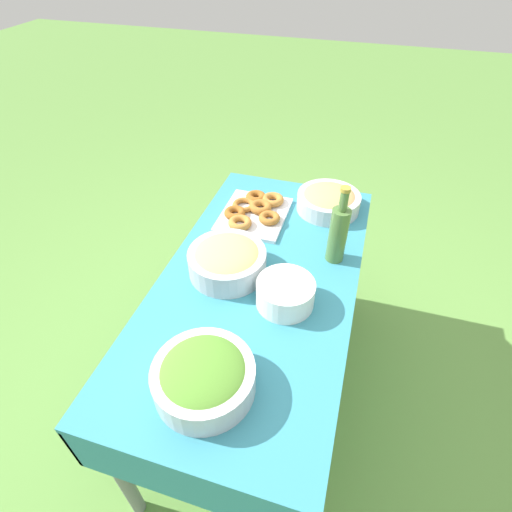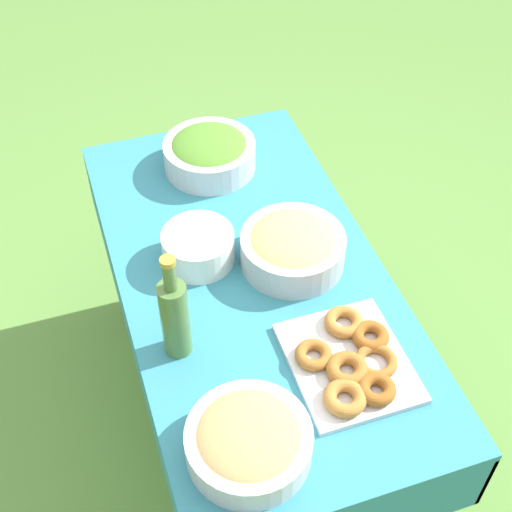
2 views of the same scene
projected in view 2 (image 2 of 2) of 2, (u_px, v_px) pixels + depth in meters
The scene contains 8 objects.
ground_plane at pixel (252, 417), 2.56m from camera, with size 14.00×14.00×0.00m, color #609342.
picnic_table at pixel (251, 297), 2.09m from camera, with size 1.44×0.73×0.77m.
salad_bowl at pixel (210, 152), 2.29m from camera, with size 0.30×0.30×0.12m.
pasta_bowl at pixel (293, 247), 1.99m from camera, with size 0.30×0.30×0.12m.
donut_platter at pixel (351, 362), 1.77m from camera, with size 0.35×0.29×0.05m.
plate_stack at pixel (198, 247), 2.01m from camera, with size 0.21×0.21×0.10m.
olive_oil_bottle at pixel (175, 316), 1.73m from camera, with size 0.07×0.07×0.33m.
bread_bowl at pixel (249, 441), 1.58m from camera, with size 0.29×0.29×0.10m.
Camera 2 is at (-1.30, 0.42, 2.25)m, focal length 50.00 mm.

